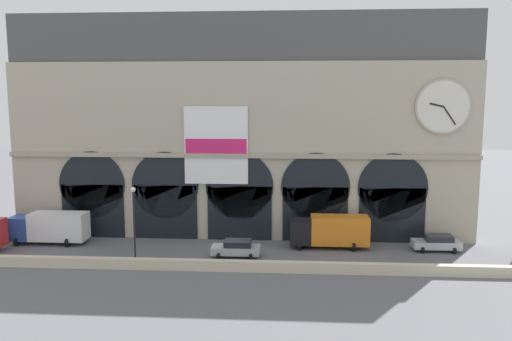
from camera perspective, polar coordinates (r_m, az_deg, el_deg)
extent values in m
plane|color=slate|center=(48.14, -2.40, -9.28)|extent=(200.00, 200.00, 0.00)
cube|color=beige|center=(43.64, -3.07, -10.52)|extent=(90.00, 0.70, 0.90)
cube|color=#B2A891|center=(53.72, -1.59, 2.30)|extent=(47.16, 5.08, 17.91)
cube|color=#4C4C4C|center=(54.07, -1.61, 14.41)|extent=(47.16, 4.48, 4.84)
cube|color=black|center=(55.74, -17.64, -4.30)|extent=(6.50, 0.20, 5.55)
cylinder|color=black|center=(55.22, -17.76, -1.49)|extent=(6.85, 0.20, 6.85)
cube|color=black|center=(53.45, -10.00, -4.56)|extent=(6.50, 0.20, 5.55)
cylinder|color=black|center=(52.91, -10.08, -1.63)|extent=(6.85, 0.20, 6.85)
cube|color=black|center=(52.17, -1.83, -4.75)|extent=(6.50, 0.20, 5.55)
cylinder|color=black|center=(51.63, -1.85, -1.75)|extent=(6.85, 0.20, 6.85)
cube|color=black|center=(52.00, 6.57, -4.85)|extent=(6.50, 0.20, 5.55)
cylinder|color=black|center=(51.45, 6.62, -1.83)|extent=(6.85, 0.20, 6.85)
cube|color=black|center=(52.92, 14.85, -4.84)|extent=(6.50, 0.20, 5.55)
cylinder|color=black|center=(52.38, 14.96, -1.88)|extent=(6.85, 0.20, 6.85)
cylinder|color=#B2A891|center=(52.60, 20.08, 6.69)|extent=(5.31, 0.25, 5.31)
cylinder|color=silver|center=(52.48, 20.11, 6.69)|extent=(4.92, 0.06, 4.92)
cube|color=black|center=(52.24, 19.44, 6.88)|extent=(1.35, 0.04, 0.46)
cube|color=black|center=(52.60, 20.72, 5.73)|extent=(1.30, 0.04, 1.78)
cube|color=white|center=(51.25, -4.47, 2.81)|extent=(6.38, 0.12, 7.77)
cube|color=#DB1E66|center=(51.18, -4.48, 2.64)|extent=(6.13, 0.04, 1.59)
cube|color=#A49A85|center=(51.09, -1.87, 1.66)|extent=(47.16, 0.50, 0.44)
cube|color=#28479E|center=(56.31, -24.53, -5.79)|extent=(2.00, 2.30, 2.30)
cube|color=white|center=(54.60, -21.05, -5.80)|extent=(5.50, 2.30, 2.70)
cylinder|color=black|center=(55.76, -25.05, -7.18)|extent=(0.28, 0.84, 0.84)
cylinder|color=black|center=(57.51, -24.06, -6.66)|extent=(0.28, 0.84, 0.84)
cylinder|color=black|center=(53.51, -20.22, -7.53)|extent=(0.28, 0.84, 0.84)
cylinder|color=black|center=(55.34, -19.35, -6.98)|extent=(0.28, 0.84, 0.84)
cube|color=#ADB2B7|center=(47.24, -2.28, -8.80)|extent=(4.40, 1.80, 0.70)
cube|color=black|center=(47.04, -2.02, -8.08)|extent=(2.46, 1.62, 0.55)
cylinder|color=black|center=(46.75, -4.18, -9.45)|extent=(0.28, 0.60, 0.60)
cylinder|color=black|center=(48.28, -3.91, -8.87)|extent=(0.28, 0.60, 0.60)
cylinder|color=black|center=(46.44, -0.58, -9.55)|extent=(0.28, 0.60, 0.60)
cylinder|color=black|center=(47.99, -0.43, -8.96)|extent=(0.28, 0.60, 0.60)
cube|color=black|center=(50.07, 4.97, -6.75)|extent=(2.00, 2.30, 2.30)
cube|color=orange|center=(50.24, 9.29, -6.54)|extent=(5.50, 2.30, 2.70)
cylinder|color=black|center=(49.38, 4.87, -8.35)|extent=(0.28, 0.84, 0.84)
cylinder|color=black|center=(51.37, 4.82, -7.70)|extent=(0.28, 0.84, 0.84)
cylinder|color=black|center=(49.75, 10.81, -8.34)|extent=(0.28, 0.84, 0.84)
cylinder|color=black|center=(51.72, 10.53, -7.70)|extent=(0.28, 0.84, 0.84)
cube|color=#ADB2B7|center=(51.83, 19.38, -7.73)|extent=(4.40, 1.80, 0.70)
cube|color=black|center=(51.72, 19.65, -7.06)|extent=(2.46, 1.62, 0.55)
cylinder|color=black|center=(50.80, 18.01, -8.40)|extent=(0.28, 0.60, 0.60)
cylinder|color=black|center=(52.31, 17.57, -7.90)|extent=(0.28, 0.60, 0.60)
cylinder|color=black|center=(51.59, 21.17, -8.30)|extent=(0.28, 0.60, 0.60)
cylinder|color=black|center=(53.07, 20.65, -7.82)|extent=(0.28, 0.60, 0.60)
cylinder|color=black|center=(45.28, -13.37, -6.35)|extent=(0.16, 0.16, 6.50)
sphere|color=#F2EDCC|center=(44.56, -13.51, -2.08)|extent=(0.44, 0.44, 0.44)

